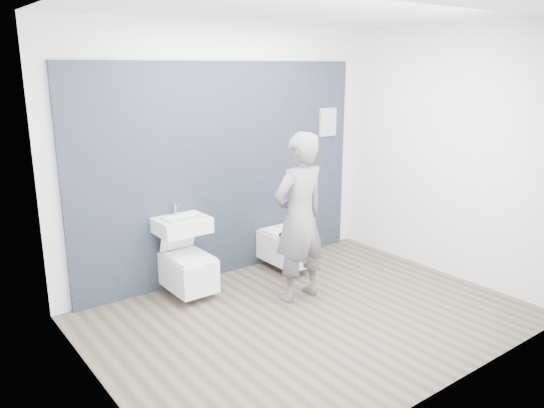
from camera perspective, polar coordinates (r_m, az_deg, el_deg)
ground at (r=5.25m, az=4.03°, el=-11.98°), size 4.00×4.00×0.00m
room_shell at (r=4.73m, az=4.41°, el=7.20°), size 4.00×4.00×4.00m
tile_wall at (r=6.33m, az=-4.78°, el=-7.17°), size 3.60×0.06×2.40m
washbasin at (r=5.57m, az=-9.65°, el=-2.21°), size 0.53×0.40×0.40m
toilet_square at (r=5.65m, az=-9.01°, el=-7.01°), size 0.41×0.59×0.78m
toilet_rounded at (r=6.27m, az=1.63°, el=-4.64°), size 0.40×0.68×0.37m
info_placard at (r=7.15m, az=5.67°, el=-4.57°), size 0.26×0.03×0.35m
visitor at (r=5.33m, az=2.95°, el=-1.49°), size 0.65×0.44×1.73m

